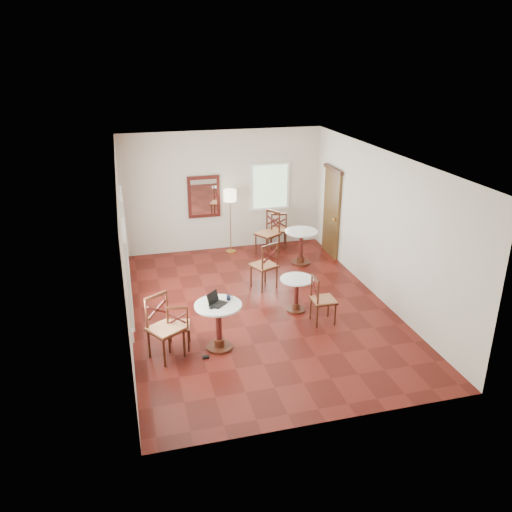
{
  "coord_description": "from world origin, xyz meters",
  "views": [
    {
      "loc": [
        -2.4,
        -8.84,
        4.79
      ],
      "look_at": [
        0.0,
        0.3,
        1.0
      ],
      "focal_mm": 36.34,
      "sensor_mm": 36.0,
      "label": 1
    }
  ],
  "objects": [
    {
      "name": "ground",
      "position": [
        0.0,
        0.0,
        0.0
      ],
      "size": [
        7.0,
        7.0,
        0.0
      ],
      "primitive_type": "plane",
      "color": "#56140E",
      "rests_on": "ground"
    },
    {
      "name": "room_shell",
      "position": [
        -0.06,
        0.27,
        1.89
      ],
      "size": [
        5.02,
        7.02,
        3.01
      ],
      "color": "beige",
      "rests_on": "ground"
    },
    {
      "name": "cafe_table_near",
      "position": [
        -1.06,
        -1.25,
        0.52
      ],
      "size": [
        0.8,
        0.8,
        0.84
      ],
      "color": "#421D10",
      "rests_on": "ground"
    },
    {
      "name": "cafe_table_mid",
      "position": [
        0.66,
        -0.27,
        0.43
      ],
      "size": [
        0.65,
        0.65,
        0.69
      ],
      "color": "#421D10",
      "rests_on": "ground"
    },
    {
      "name": "cafe_table_back",
      "position": [
        1.55,
        1.99,
        0.51
      ],
      "size": [
        0.78,
        0.78,
        0.82
      ],
      "color": "#421D10",
      "rests_on": "ground"
    },
    {
      "name": "chair_near_a",
      "position": [
        -1.72,
        -1.06,
        0.43
      ],
      "size": [
        0.46,
        0.46,
        0.86
      ],
      "rotation": [
        0.0,
        0.0,
        2.97
      ],
      "color": "#421D10",
      "rests_on": "ground"
    },
    {
      "name": "chair_near_b",
      "position": [
        -1.97,
        -1.27,
        0.54
      ],
      "size": [
        0.69,
        0.69,
        1.09
      ],
      "rotation": [
        0.0,
        0.0,
        0.56
      ],
      "color": "#421D10",
      "rests_on": "ground"
    },
    {
      "name": "chair_mid_a",
      "position": [
        0.35,
        0.9,
        0.52
      ],
      "size": [
        0.63,
        0.63,
        1.05
      ],
      "rotation": [
        0.0,
        0.0,
        3.54
      ],
      "color": "#421D10",
      "rests_on": "ground"
    },
    {
      "name": "chair_mid_b",
      "position": [
        0.97,
        -0.83,
        0.47
      ],
      "size": [
        0.44,
        0.44,
        0.94
      ],
      "rotation": [
        0.0,
        0.0,
        1.55
      ],
      "color": "#421D10",
      "rests_on": "ground"
    },
    {
      "name": "chair_back_a",
      "position": [
        1.35,
        3.17,
        0.48
      ],
      "size": [
        0.53,
        0.53,
        0.97
      ],
      "rotation": [
        0.0,
        0.0,
        2.92
      ],
      "color": "#421D10",
      "rests_on": "ground"
    },
    {
      "name": "chair_back_b",
      "position": [
        0.97,
        2.81,
        0.54
      ],
      "size": [
        0.69,
        0.69,
        1.09
      ],
      "rotation": [
        0.0,
        0.0,
        -1.01
      ],
      "color": "#421D10",
      "rests_on": "ground"
    },
    {
      "name": "floor_lamp",
      "position": [
        0.09,
        3.15,
        1.37
      ],
      "size": [
        0.31,
        0.31,
        1.61
      ],
      "color": "#BF8C3F",
      "rests_on": "ground"
    },
    {
      "name": "laptop",
      "position": [
        -1.09,
        -1.23,
        0.89
      ],
      "size": [
        0.36,
        0.36,
        0.2
      ],
      "rotation": [
        0.0,
        0.0,
        0.78
      ],
      "color": "black",
      "rests_on": "cafe_table_near"
    },
    {
      "name": "mouse",
      "position": [
        -1.2,
        -1.38,
        0.86
      ],
      "size": [
        0.1,
        0.08,
        0.03
      ],
      "primitive_type": "ellipsoid",
      "rotation": [
        0.0,
        0.0,
        -0.3
      ],
      "color": "black",
      "rests_on": "cafe_table_near"
    },
    {
      "name": "navy_mug",
      "position": [
        -0.85,
        -1.12,
        0.88
      ],
      "size": [
        0.1,
        0.07,
        0.08
      ],
      "color": "black",
      "rests_on": "cafe_table_near"
    },
    {
      "name": "water_glass",
      "position": [
        -0.87,
        -1.17,
        0.9
      ],
      "size": [
        0.06,
        0.06,
        0.11
      ],
      "primitive_type": "cylinder",
      "color": "white",
      "rests_on": "cafe_table_near"
    },
    {
      "name": "power_adapter",
      "position": [
        -1.34,
        -1.51,
        0.02
      ],
      "size": [
        0.11,
        0.06,
        0.04
      ],
      "primitive_type": "cube",
      "color": "black",
      "rests_on": "ground"
    }
  ]
}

